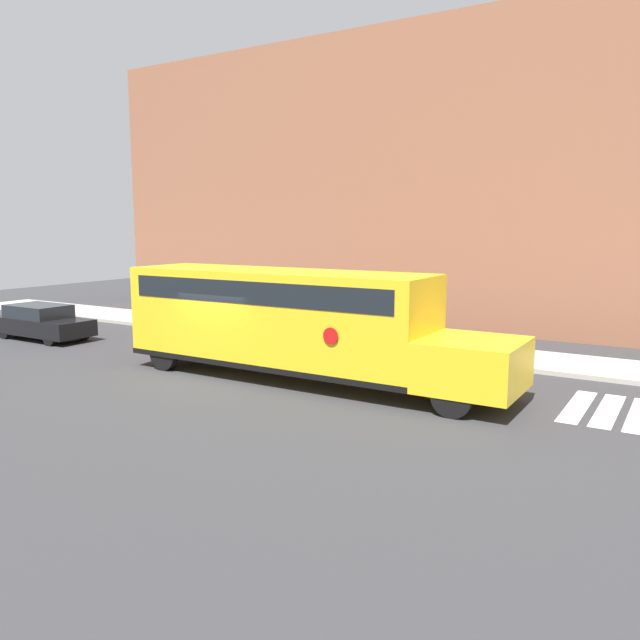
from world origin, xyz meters
name	(u,v)px	position (x,y,z in m)	size (l,w,h in m)	color
ground_plane	(228,375)	(0.00, 0.00, 0.00)	(60.00, 60.00, 0.00)	#333335
sidewalk_strip	(336,339)	(0.00, 6.50, 0.07)	(44.00, 3.00, 0.15)	#B2ADA3
building_backdrop	(407,181)	(0.00, 13.00, 6.50)	(32.00, 4.00, 13.00)	#935B42
school_bus	(291,318)	(1.93, 0.56, 1.81)	(11.87, 2.57, 3.19)	yellow
parked_car	(42,322)	(-10.20, 0.82, 0.69)	(4.34, 1.72, 1.37)	black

